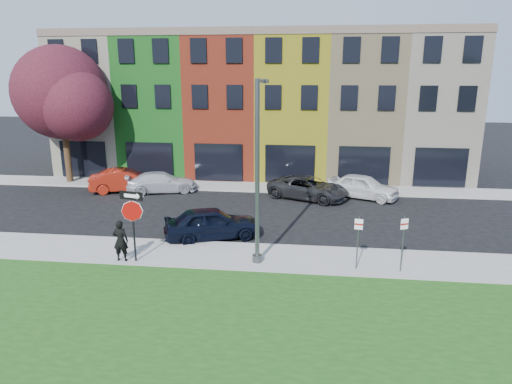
# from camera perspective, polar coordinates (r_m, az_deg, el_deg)

# --- Properties ---
(ground) EXTENTS (120.00, 120.00, 0.00)m
(ground) POSITION_cam_1_polar(r_m,az_deg,el_deg) (16.72, 1.48, -12.49)
(ground) COLOR black
(ground) RESTS_ON ground
(sidewalk_near) EXTENTS (40.00, 3.00, 0.12)m
(sidewalk_near) POSITION_cam_1_polar(r_m,az_deg,el_deg) (19.37, 8.30, -8.48)
(sidewalk_near) COLOR gray
(sidewalk_near) RESTS_ON ground
(sidewalk_far) EXTENTS (40.00, 2.40, 0.12)m
(sidewalk_far) POSITION_cam_1_polar(r_m,az_deg,el_deg) (31.06, -1.44, 0.66)
(sidewalk_far) COLOR gray
(sidewalk_far) RESTS_ON ground
(rowhouse_block) EXTENTS (30.00, 10.12, 10.00)m
(rowhouse_block) POSITION_cam_1_polar(r_m,az_deg,el_deg) (36.28, 0.72, 10.62)
(rowhouse_block) COLOR beige
(rowhouse_block) RESTS_ON ground
(stop_sign) EXTENTS (1.03, 0.28, 2.96)m
(stop_sign) POSITION_cam_1_polar(r_m,az_deg,el_deg) (18.91, -15.21, -2.42)
(stop_sign) COLOR black
(stop_sign) RESTS_ON sidewalk_near
(man) EXTENTS (0.66, 0.46, 1.74)m
(man) POSITION_cam_1_polar(r_m,az_deg,el_deg) (19.51, -16.57, -5.84)
(man) COLOR black
(man) RESTS_ON sidewalk_near
(sedan_near) EXTENTS (4.81, 5.68, 1.52)m
(sedan_near) POSITION_cam_1_polar(r_m,az_deg,el_deg) (21.62, -5.53, -3.88)
(sedan_near) COLOR black
(sedan_near) RESTS_ON ground
(parked_car_red) EXTENTS (4.57, 5.60, 1.50)m
(parked_car_red) POSITION_cam_1_polar(r_m,az_deg,el_deg) (31.16, -16.02, 1.43)
(parked_car_red) COLOR maroon
(parked_car_red) RESTS_ON ground
(parked_car_silver) EXTENTS (4.43, 5.58, 1.31)m
(parked_car_silver) POSITION_cam_1_polar(r_m,az_deg,el_deg) (30.43, -11.70, 1.21)
(parked_car_silver) COLOR #B9B9BE
(parked_car_silver) RESTS_ON ground
(parked_car_dark) EXTENTS (5.87, 6.64, 1.39)m
(parked_car_dark) POSITION_cam_1_polar(r_m,az_deg,el_deg) (28.39, 6.55, 0.53)
(parked_car_dark) COLOR black
(parked_car_dark) RESTS_ON ground
(parked_car_white) EXTENTS (5.10, 5.73, 1.49)m
(parked_car_white) POSITION_cam_1_polar(r_m,az_deg,el_deg) (29.12, 13.22, 0.69)
(parked_car_white) COLOR silver
(parked_car_white) RESTS_ON ground
(street_lamp) EXTENTS (0.41, 2.58, 7.31)m
(street_lamp) POSITION_cam_1_polar(r_m,az_deg,el_deg) (17.98, 0.26, 2.42)
(street_lamp) COLOR #4C4F51
(street_lamp) RESTS_ON sidewalk_near
(parking_sign_a) EXTENTS (0.32, 0.11, 2.16)m
(parking_sign_a) POSITION_cam_1_polar(r_m,az_deg,el_deg) (18.22, 12.63, -5.45)
(parking_sign_a) COLOR #4C4F51
(parking_sign_a) RESTS_ON sidewalk_near
(parking_sign_b) EXTENTS (0.30, 0.16, 2.27)m
(parking_sign_b) POSITION_cam_1_polar(r_m,az_deg,el_deg) (18.41, 17.93, -5.41)
(parking_sign_b) COLOR #4C4F51
(parking_sign_b) RESTS_ON sidewalk_near
(tree_purple) EXTENTS (7.50, 6.56, 9.29)m
(tree_purple) POSITION_cam_1_polar(r_m,az_deg,el_deg) (34.13, -22.96, 11.11)
(tree_purple) COLOR #302010
(tree_purple) RESTS_ON sidewalk_far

